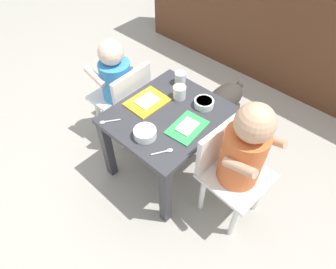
{
  "coord_description": "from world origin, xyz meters",
  "views": [
    {
      "loc": [
        0.7,
        -0.76,
        1.41
      ],
      "look_at": [
        0.0,
        0.0,
        0.28
      ],
      "focal_mm": 31.23,
      "sensor_mm": 36.0,
      "label": 1
    }
  ],
  "objects": [
    {
      "name": "ground_plane",
      "position": [
        0.0,
        0.0,
        0.0
      ],
      "size": [
        7.0,
        7.0,
        0.0
      ],
      "primitive_type": "plane",
      "color": "#9E998E"
    },
    {
      "name": "kitchen_cabinet_back",
      "position": [
        0.0,
        1.26,
        0.47
      ],
      "size": [
        2.32,
        0.35,
        0.94
      ],
      "primitive_type": "cube",
      "color": "#56331E",
      "rests_on": "ground"
    },
    {
      "name": "dining_table",
      "position": [
        0.0,
        0.0,
        0.35
      ],
      "size": [
        0.48,
        0.55,
        0.43
      ],
      "color": "#333338",
      "rests_on": "ground"
    },
    {
      "name": "seated_child_left",
      "position": [
        -0.4,
        0.02,
        0.41
      ],
      "size": [
        0.29,
        0.29,
        0.65
      ],
      "color": "white",
      "rests_on": "ground"
    },
    {
      "name": "seated_child_right",
      "position": [
        0.41,
        0.02,
        0.46
      ],
      "size": [
        0.3,
        0.3,
        0.73
      ],
      "color": "white",
      "rests_on": "ground"
    },
    {
      "name": "dog",
      "position": [
        -0.0,
        0.5,
        0.19
      ],
      "size": [
        0.18,
        0.41,
        0.29
      ],
      "color": "#332D28",
      "rests_on": "ground"
    },
    {
      "name": "food_tray_left",
      "position": [
        -0.13,
        -0.01,
        0.44
      ],
      "size": [
        0.16,
        0.2,
        0.02
      ],
      "color": "gold",
      "rests_on": "dining_table"
    },
    {
      "name": "food_tray_right",
      "position": [
        0.13,
        -0.01,
        0.44
      ],
      "size": [
        0.15,
        0.2,
        0.02
      ],
      "color": "green",
      "rests_on": "dining_table"
    },
    {
      "name": "water_cup_left",
      "position": [
        -0.04,
        0.13,
        0.46
      ],
      "size": [
        0.07,
        0.07,
        0.07
      ],
      "color": "white",
      "rests_on": "dining_table"
    },
    {
      "name": "water_cup_right",
      "position": [
        -0.11,
        0.22,
        0.46
      ],
      "size": [
        0.06,
        0.06,
        0.07
      ],
      "color": "white",
      "rests_on": "dining_table"
    },
    {
      "name": "cereal_bowl_left_side",
      "position": [
        0.02,
        -0.18,
        0.45
      ],
      "size": [
        0.1,
        0.1,
        0.04
      ],
      "color": "white",
      "rests_on": "dining_table"
    },
    {
      "name": "veggie_bowl_near",
      "position": [
        0.09,
        0.16,
        0.45
      ],
      "size": [
        0.1,
        0.1,
        0.04
      ],
      "color": "white",
      "rests_on": "dining_table"
    },
    {
      "name": "spoon_by_left_tray",
      "position": [
        0.15,
        -0.19,
        0.44
      ],
      "size": [
        0.06,
        0.09,
        0.01
      ],
      "color": "silver",
      "rests_on": "dining_table"
    },
    {
      "name": "spoon_by_right_tray",
      "position": [
        -0.17,
        -0.23,
        0.44
      ],
      "size": [
        0.07,
        0.09,
        0.01
      ],
      "color": "silver",
      "rests_on": "dining_table"
    }
  ]
}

